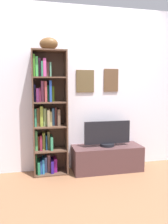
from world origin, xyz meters
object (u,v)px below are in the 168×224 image
tv_stand (107,158)px  bookshelf (47,115)px  television (107,134)px  football (49,44)px

tv_stand → bookshelf: bearing=173.8°
bookshelf → television: (0.90, -0.10, -0.30)m
tv_stand → television: size_ratio=1.48×
bookshelf → television: 0.95m
football → bookshelf: bearing=143.3°
tv_stand → television: (-0.00, 0.00, 0.38)m
bookshelf → television: size_ratio=2.52×
tv_stand → football: bearing=175.7°
television → tv_stand: bearing=-90.0°
tv_stand → television: 0.38m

